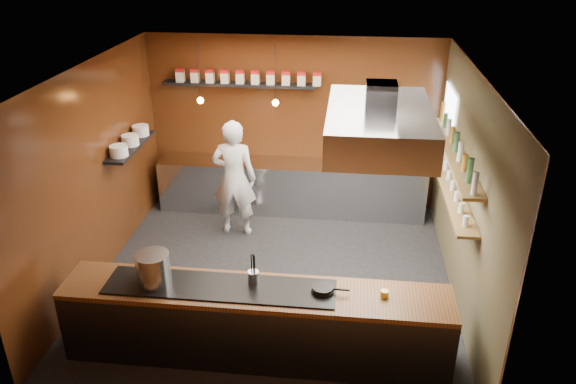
# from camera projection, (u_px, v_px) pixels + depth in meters

# --- Properties ---
(floor) EXTENTS (5.00, 5.00, 0.00)m
(floor) POSITION_uv_depth(u_px,v_px,m) (275.00, 278.00, 8.09)
(floor) COLOR black
(floor) RESTS_ON ground
(back_wall) EXTENTS (5.00, 0.00, 5.00)m
(back_wall) POSITION_uv_depth(u_px,v_px,m) (294.00, 124.00, 9.69)
(back_wall) COLOR #3A1C0A
(back_wall) RESTS_ON ground
(left_wall) EXTENTS (0.00, 5.00, 5.00)m
(left_wall) POSITION_uv_depth(u_px,v_px,m) (94.00, 175.00, 7.70)
(left_wall) COLOR #3A1C0A
(left_wall) RESTS_ON ground
(right_wall) EXTENTS (0.00, 5.00, 5.00)m
(right_wall) POSITION_uv_depth(u_px,v_px,m) (467.00, 193.00, 7.19)
(right_wall) COLOR brown
(right_wall) RESTS_ON ground
(ceiling) EXTENTS (5.00, 5.00, 0.00)m
(ceiling) POSITION_uv_depth(u_px,v_px,m) (273.00, 71.00, 6.80)
(ceiling) COLOR silver
(ceiling) RESTS_ON back_wall
(window_pane) EXTENTS (0.00, 1.00, 1.00)m
(window_pane) POSITION_uv_depth(u_px,v_px,m) (448.00, 121.00, 8.55)
(window_pane) COLOR white
(window_pane) RESTS_ON right_wall
(prep_counter) EXTENTS (4.60, 0.65, 0.90)m
(prep_counter) POSITION_uv_depth(u_px,v_px,m) (291.00, 187.00, 9.84)
(prep_counter) COLOR silver
(prep_counter) RESTS_ON floor
(pass_counter) EXTENTS (4.40, 0.72, 0.94)m
(pass_counter) POSITION_uv_depth(u_px,v_px,m) (256.00, 323.00, 6.45)
(pass_counter) COLOR #38383D
(pass_counter) RESTS_ON floor
(tin_shelf) EXTENTS (2.60, 0.26, 0.04)m
(tin_shelf) POSITION_uv_depth(u_px,v_px,m) (239.00, 84.00, 9.35)
(tin_shelf) COLOR black
(tin_shelf) RESTS_ON back_wall
(plate_shelf) EXTENTS (0.30, 1.40, 0.04)m
(plate_shelf) POSITION_uv_depth(u_px,v_px,m) (131.00, 146.00, 8.56)
(plate_shelf) COLOR black
(plate_shelf) RESTS_ON left_wall
(bottle_shelf_upper) EXTENTS (0.26, 2.80, 0.04)m
(bottle_shelf_upper) POSITION_uv_depth(u_px,v_px,m) (455.00, 153.00, 7.29)
(bottle_shelf_upper) COLOR olive
(bottle_shelf_upper) RESTS_ON right_wall
(bottle_shelf_lower) EXTENTS (0.26, 2.80, 0.04)m
(bottle_shelf_lower) POSITION_uv_depth(u_px,v_px,m) (450.00, 186.00, 7.49)
(bottle_shelf_lower) COLOR olive
(bottle_shelf_lower) RESTS_ON right_wall
(extractor_hood) EXTENTS (1.20, 2.00, 0.72)m
(extractor_hood) POSITION_uv_depth(u_px,v_px,m) (379.00, 124.00, 6.52)
(extractor_hood) COLOR #38383D
(extractor_hood) RESTS_ON ceiling
(pendant_left) EXTENTS (0.10, 0.10, 0.95)m
(pendant_left) POSITION_uv_depth(u_px,v_px,m) (200.00, 97.00, 8.83)
(pendant_left) COLOR black
(pendant_left) RESTS_ON ceiling
(pendant_right) EXTENTS (0.10, 0.10, 0.95)m
(pendant_right) POSITION_uv_depth(u_px,v_px,m) (276.00, 100.00, 8.71)
(pendant_right) COLOR black
(pendant_right) RESTS_ON ceiling
(storage_tins) EXTENTS (2.43, 0.13, 0.22)m
(storage_tins) POSITION_uv_depth(u_px,v_px,m) (248.00, 77.00, 9.28)
(storage_tins) COLOR beige
(storage_tins) RESTS_ON tin_shelf
(plate_stacks) EXTENTS (0.26, 1.16, 0.16)m
(plate_stacks) POSITION_uv_depth(u_px,v_px,m) (130.00, 140.00, 8.51)
(plate_stacks) COLOR white
(plate_stacks) RESTS_ON plate_shelf
(bottles) EXTENTS (0.06, 2.66, 0.24)m
(bottles) POSITION_uv_depth(u_px,v_px,m) (456.00, 143.00, 7.23)
(bottles) COLOR silver
(bottles) RESTS_ON bottle_shelf_upper
(wine_glasses) EXTENTS (0.07, 2.37, 0.13)m
(wine_glasses) POSITION_uv_depth(u_px,v_px,m) (451.00, 180.00, 7.46)
(wine_glasses) COLOR silver
(wine_glasses) RESTS_ON bottle_shelf_lower
(stockpot_large) EXTENTS (0.50, 0.50, 0.37)m
(stockpot_large) POSITION_uv_depth(u_px,v_px,m) (153.00, 269.00, 6.27)
(stockpot_large) COLOR #B1B4B8
(stockpot_large) RESTS_ON pass_counter
(stockpot_small) EXTENTS (0.33, 0.33, 0.28)m
(stockpot_small) POSITION_uv_depth(u_px,v_px,m) (149.00, 266.00, 6.40)
(stockpot_small) COLOR silver
(stockpot_small) RESTS_ON pass_counter
(utensil_crock) EXTENTS (0.16, 0.16, 0.16)m
(utensil_crock) POSITION_uv_depth(u_px,v_px,m) (253.00, 278.00, 6.30)
(utensil_crock) COLOR #BBBDC2
(utensil_crock) RESTS_ON pass_counter
(frying_pan) EXTENTS (0.43, 0.25, 0.06)m
(frying_pan) POSITION_uv_depth(u_px,v_px,m) (323.00, 289.00, 6.18)
(frying_pan) COLOR black
(frying_pan) RESTS_ON pass_counter
(butter_jar) EXTENTS (0.10, 0.10, 0.08)m
(butter_jar) POSITION_uv_depth(u_px,v_px,m) (384.00, 294.00, 6.12)
(butter_jar) COLOR gold
(butter_jar) RESTS_ON pass_counter
(espresso_machine) EXTENTS (0.49, 0.48, 0.39)m
(espresso_machine) POSITION_uv_depth(u_px,v_px,m) (380.00, 155.00, 9.46)
(espresso_machine) COLOR black
(espresso_machine) RESTS_ON prep_counter
(chef) EXTENTS (0.70, 0.46, 1.93)m
(chef) POSITION_uv_depth(u_px,v_px,m) (234.00, 178.00, 8.90)
(chef) COLOR white
(chef) RESTS_ON floor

